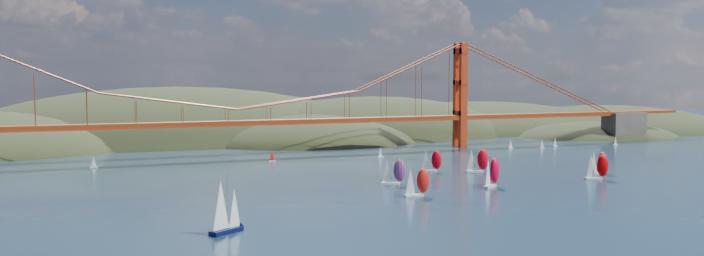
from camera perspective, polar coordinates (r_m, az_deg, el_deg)
name	(u,v)px	position (r m, az deg, el deg)	size (l,w,h in m)	color
ground	(429,241)	(156.21, 6.39, -9.34)	(1200.00, 1200.00, 0.00)	black
headlands	(272,157)	(430.43, -6.68, -2.38)	(725.00, 225.00, 96.00)	black
bridge	(233,87)	(320.71, -9.83, 3.36)	(552.00, 12.00, 55.00)	maroon
sloop_navy	(225,207)	(164.26, -10.51, -6.49)	(9.66, 8.25, 14.14)	#070A33
racer_0	(416,182)	(212.43, 5.38, -4.46)	(8.46, 3.42, 9.76)	silver
racer_1	(491,172)	(233.84, 11.49, -3.60)	(9.59, 7.61, 10.92)	silver
racer_2	(596,166)	(261.90, 19.66, -3.02)	(8.96, 5.03, 10.05)	white
racer_3	(477,160)	(269.09, 10.33, -2.65)	(9.09, 5.33, 10.19)	silver
racer_4	(598,162)	(277.37, 19.76, -2.68)	(8.30, 3.37, 9.55)	silver
racer_5	(431,160)	(269.12, 6.58, -2.69)	(8.35, 5.54, 9.34)	white
racer_rwb	(393,171)	(235.56, 3.42, -3.60)	(8.74, 5.77, 9.77)	white
distant_boat_3	(94,162)	(298.27, -20.68, -2.65)	(3.00, 2.00, 4.70)	silver
distant_boat_4	(510,144)	(364.92, 13.04, -1.29)	(3.00, 2.00, 4.70)	silver
distant_boat_5	(542,144)	(367.96, 15.52, -1.29)	(3.00, 2.00, 4.70)	silver
distant_boat_6	(555,142)	(381.87, 16.53, -1.11)	(3.00, 2.00, 4.70)	silver
distant_boat_7	(616,141)	(397.57, 21.06, -1.02)	(3.00, 2.00, 4.70)	silver
distant_boat_8	(380,152)	(314.86, 2.37, -2.04)	(3.00, 2.00, 4.70)	silver
distant_boat_9	(272,156)	(301.82, -6.66, -2.33)	(3.00, 2.00, 4.70)	silver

